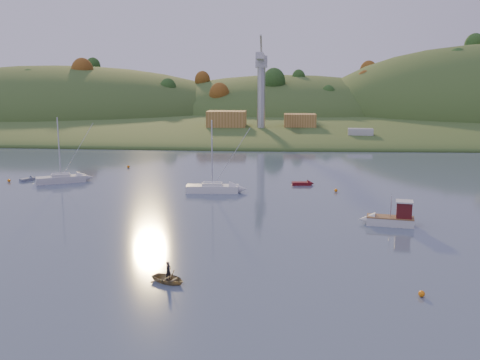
# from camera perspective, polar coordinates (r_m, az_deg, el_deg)

# --- Properties ---
(ground) EXTENTS (500.00, 500.00, 0.00)m
(ground) POSITION_cam_1_polar(r_m,az_deg,el_deg) (35.22, -7.76, -16.90)
(ground) COLOR #324052
(ground) RESTS_ON ground
(far_shore) EXTENTS (620.00, 220.00, 1.50)m
(far_shore) POSITION_cam_1_polar(r_m,az_deg,el_deg) (261.09, 2.59, 7.16)
(far_shore) COLOR #30441B
(far_shore) RESTS_ON ground
(shore_slope) EXTENTS (640.00, 150.00, 7.00)m
(shore_slope) POSITION_cam_1_polar(r_m,az_deg,el_deg) (196.29, 2.09, 5.98)
(shore_slope) COLOR #30441B
(shore_slope) RESTS_ON ground
(hill_left) EXTENTS (170.00, 140.00, 44.00)m
(hill_left) POSITION_cam_1_polar(r_m,az_deg,el_deg) (250.50, -18.79, 6.45)
(hill_left) COLOR #30441B
(hill_left) RESTS_ON ground
(hill_center) EXTENTS (140.00, 120.00, 36.00)m
(hill_center) POSITION_cam_1_polar(r_m,az_deg,el_deg) (241.07, 4.86, 6.83)
(hill_center) COLOR #30441B
(hill_center) RESTS_ON ground
(hillside_trees) EXTENTS (280.00, 50.00, 32.00)m
(hillside_trees) POSITION_cam_1_polar(r_m,az_deg,el_deg) (216.22, 2.27, 6.42)
(hillside_trees) COLOR #1C3F16
(hillside_trees) RESTS_ON ground
(wharf) EXTENTS (42.00, 16.00, 2.40)m
(wharf) POSITION_cam_1_polar(r_m,az_deg,el_deg) (153.25, 3.40, 5.08)
(wharf) COLOR slate
(wharf) RESTS_ON ground
(shed_west) EXTENTS (11.00, 8.00, 4.80)m
(shed_west) POSITION_cam_1_polar(r_m,az_deg,el_deg) (154.63, -1.43, 6.48)
(shed_west) COLOR olive
(shed_west) RESTS_ON wharf
(shed_east) EXTENTS (9.00, 7.00, 4.00)m
(shed_east) POSITION_cam_1_polar(r_m,az_deg,el_deg) (155.08, 6.40, 6.28)
(shed_east) COLOR olive
(shed_east) RESTS_ON wharf
(dock_crane) EXTENTS (3.20, 28.00, 20.30)m
(dock_crane) POSITION_cam_1_polar(r_m,az_deg,el_deg) (148.97, 2.28, 11.08)
(dock_crane) COLOR #B7B7BC
(dock_crane) RESTS_ON wharf
(fishing_boat) EXTENTS (6.31, 3.04, 3.87)m
(fishing_boat) POSITION_cam_1_polar(r_m,az_deg,el_deg) (62.73, 15.38, -3.89)
(fishing_boat) COLOR silver
(fishing_boat) RESTS_ON ground
(sailboat_near) EXTENTS (7.70, 5.40, 10.40)m
(sailboat_near) POSITION_cam_1_polar(r_m,az_deg,el_deg) (89.74, -18.56, 0.17)
(sailboat_near) COLOR silver
(sailboat_near) RESTS_ON ground
(sailboat_far) EXTENTS (7.67, 2.57, 10.52)m
(sailboat_far) POSITION_cam_1_polar(r_m,az_deg,el_deg) (77.89, -2.97, -0.82)
(sailboat_far) COLOR silver
(sailboat_far) RESTS_ON ground
(canoe) EXTENTS (3.70, 3.36, 0.63)m
(canoe) POSITION_cam_1_polar(r_m,az_deg,el_deg) (44.46, -7.63, -10.41)
(canoe) COLOR #948051
(canoe) RESTS_ON ground
(paddler) EXTENTS (0.59, 0.67, 1.53)m
(paddler) POSITION_cam_1_polar(r_m,az_deg,el_deg) (44.30, -7.65, -9.86)
(paddler) COLOR black
(paddler) RESTS_ON ground
(red_tender) EXTENTS (3.54, 1.51, 1.17)m
(red_tender) POSITION_cam_1_polar(r_m,az_deg,el_deg) (83.86, 7.02, -0.37)
(red_tender) COLOR #610D14
(red_tender) RESTS_ON ground
(grey_dinghy) EXTENTS (2.24, 2.74, 0.98)m
(grey_dinghy) POSITION_cam_1_polar(r_m,az_deg,el_deg) (93.72, -21.50, 0.11)
(grey_dinghy) COLOR slate
(grey_dinghy) RESTS_ON ground
(work_vessel) EXTENTS (15.08, 6.52, 3.77)m
(work_vessel) POSITION_cam_1_polar(r_m,az_deg,el_deg) (140.90, 12.70, 4.40)
(work_vessel) COLOR #515A6B
(work_vessel) RESTS_ON ground
(buoy_0) EXTENTS (0.50, 0.50, 0.50)m
(buoy_0) POSITION_cam_1_polar(r_m,az_deg,el_deg) (43.65, 18.80, -11.41)
(buoy_0) COLOR orange
(buoy_0) RESTS_ON ground
(buoy_1) EXTENTS (0.50, 0.50, 0.50)m
(buoy_1) POSITION_cam_1_polar(r_m,az_deg,el_deg) (79.33, 10.20, -1.09)
(buoy_1) COLOR orange
(buoy_1) RESTS_ON ground
(buoy_2) EXTENTS (0.50, 0.50, 0.50)m
(buoy_2) POSITION_cam_1_polar(r_m,az_deg,el_deg) (93.31, -23.42, -0.05)
(buoy_2) COLOR orange
(buoy_2) RESTS_ON ground
(buoy_3) EXTENTS (0.50, 0.50, 0.50)m
(buoy_3) POSITION_cam_1_polar(r_m,az_deg,el_deg) (101.28, -11.82, 1.40)
(buoy_3) COLOR orange
(buoy_3) RESTS_ON ground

